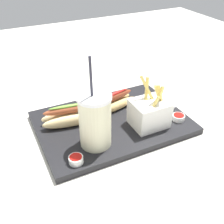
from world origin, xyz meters
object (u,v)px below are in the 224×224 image
(fries_basket, at_px, (149,113))
(soda_cup, at_px, (95,120))
(hot_dog_2, at_px, (114,102))
(ketchup_cup_1, at_px, (76,159))
(napkin_stack, at_px, (153,106))
(ketchup_cup_2, at_px, (179,117))
(hot_dog_1, at_px, (69,116))

(fries_basket, bearing_deg, soda_cup, 3.70)
(hot_dog_2, height_order, ketchup_cup_1, hot_dog_2)
(ketchup_cup_1, xyz_separation_m, napkin_stack, (-0.33, -0.14, -0.01))
(soda_cup, distance_m, fries_basket, 0.18)
(hot_dog_2, height_order, ketchup_cup_2, hot_dog_2)
(fries_basket, xyz_separation_m, hot_dog_1, (0.21, -0.11, -0.02))
(fries_basket, distance_m, hot_dog_2, 0.14)
(hot_dog_2, bearing_deg, soda_cup, 48.28)
(hot_dog_1, distance_m, ketchup_cup_2, 0.34)
(fries_basket, height_order, hot_dog_1, fries_basket)
(soda_cup, height_order, ketchup_cup_1, soda_cup)
(hot_dog_2, xyz_separation_m, ketchup_cup_2, (-0.15, 0.15, -0.01))
(soda_cup, bearing_deg, hot_dog_2, -131.72)
(fries_basket, distance_m, hot_dog_1, 0.24)
(ketchup_cup_2, xyz_separation_m, napkin_stack, (0.03, -0.10, -0.01))
(ketchup_cup_2, bearing_deg, hot_dog_1, -22.71)
(fries_basket, xyz_separation_m, ketchup_cup_1, (0.26, 0.06, -0.03))
(fries_basket, height_order, ketchup_cup_1, fries_basket)
(hot_dog_2, relative_size, ketchup_cup_2, 4.30)
(hot_dog_1, relative_size, ketchup_cup_2, 4.43)
(ketchup_cup_2, height_order, napkin_stack, ketchup_cup_2)
(soda_cup, distance_m, hot_dog_2, 0.20)
(fries_basket, bearing_deg, ketchup_cup_1, 13.17)
(soda_cup, bearing_deg, fries_basket, -176.30)
(soda_cup, bearing_deg, ketchup_cup_1, 32.45)
(soda_cup, relative_size, fries_basket, 1.71)
(fries_basket, height_order, napkin_stack, fries_basket)
(ketchup_cup_1, bearing_deg, napkin_stack, -156.69)
(hot_dog_1, distance_m, ketchup_cup_1, 0.18)
(ketchup_cup_2, bearing_deg, hot_dog_2, -44.78)
(hot_dog_1, relative_size, napkin_stack, 1.26)
(fries_basket, bearing_deg, hot_dog_1, -27.34)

